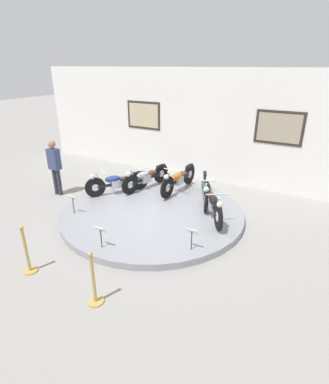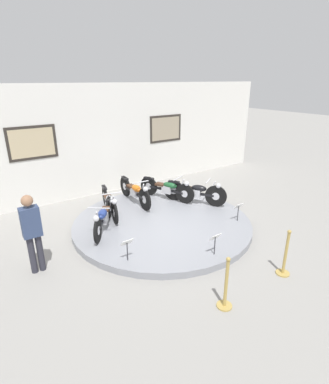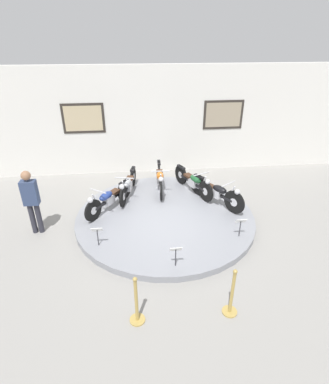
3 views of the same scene
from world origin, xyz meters
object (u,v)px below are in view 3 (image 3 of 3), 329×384
at_px(stanchion_post_left_of_entry, 137,307).
at_px(stanchion_post_right_of_entry, 231,299).
at_px(visitor_standing, 31,199).
at_px(info_placard_front_right, 241,223).
at_px(motorcycle_blue, 108,198).
at_px(motorcycle_green, 194,181).
at_px(motorcycle_black, 217,192).
at_px(info_placard_front_centre, 176,252).
at_px(motorcycle_orange, 160,178).
at_px(info_placard_front_left, 97,232).
at_px(motorcycle_silver, 128,184).

height_order(stanchion_post_left_of_entry, stanchion_post_right_of_entry, same).
bearing_deg(visitor_standing, info_placard_front_right, -10.60).
distance_m(motorcycle_blue, motorcycle_green, 2.65).
xyz_separation_m(motorcycle_green, visitor_standing, (-4.32, -1.43, 0.43)).
height_order(motorcycle_blue, motorcycle_black, motorcycle_black).
height_order(motorcycle_blue, motorcycle_green, motorcycle_green).
xyz_separation_m(info_placard_front_centre, stanchion_post_left_of_entry, (-0.85, -1.17, -0.18)).
relative_size(motorcycle_green, info_placard_front_centre, 3.58).
relative_size(motorcycle_blue, visitor_standing, 0.94).
bearing_deg(motorcycle_green, info_placard_front_right, -73.86).
xyz_separation_m(motorcycle_orange, info_placard_front_right, (1.69, -2.68, -0.03)).
bearing_deg(motorcycle_black, stanchion_post_right_of_entry, -100.54).
bearing_deg(info_placard_front_left, stanchion_post_left_of_entry, -67.62).
height_order(info_placard_front_centre, visitor_standing, visitor_standing).
bearing_deg(info_placard_front_centre, stanchion_post_left_of_entry, -125.85).
relative_size(info_placard_front_left, info_placard_front_right, 1.00).
bearing_deg(info_placard_front_right, visitor_standing, 169.40).
distance_m(motorcycle_silver, motorcycle_green, 2.00).
xyz_separation_m(motorcycle_orange, stanchion_post_left_of_entry, (-0.84, -4.73, -0.21)).
relative_size(motorcycle_orange, motorcycle_black, 1.18).
height_order(info_placard_front_left, stanchion_post_right_of_entry, stanchion_post_right_of_entry).
bearing_deg(motorcycle_blue, visitor_standing, -159.79).
distance_m(motorcycle_silver, stanchion_post_right_of_entry, 4.79).
distance_m(motorcycle_silver, info_placard_front_right, 3.58).
bearing_deg(motorcycle_green, motorcycle_black, -56.11).
bearing_deg(stanchion_post_right_of_entry, info_placard_front_centre, 125.85).
height_order(motorcycle_green, stanchion_post_right_of_entry, stanchion_post_right_of_entry).
xyz_separation_m(motorcycle_silver, info_placard_front_left, (-0.69, -2.37, -0.01)).
xyz_separation_m(info_placard_front_left, stanchion_post_left_of_entry, (0.84, -2.05, -0.18)).
height_order(visitor_standing, stanchion_post_right_of_entry, visitor_standing).
distance_m(motorcycle_blue, visitor_standing, 1.96).
bearing_deg(motorcycle_blue, info_placard_front_right, -26.35).
xyz_separation_m(motorcycle_blue, info_placard_front_left, (-0.16, -1.59, -0.00)).
bearing_deg(motorcycle_blue, motorcycle_green, 17.05).
bearing_deg(motorcycle_orange, motorcycle_blue, -144.59).
distance_m(motorcycle_blue, stanchion_post_left_of_entry, 3.71).
bearing_deg(motorcycle_green, stanchion_post_left_of_entry, -112.71).
xyz_separation_m(motorcycle_silver, stanchion_post_right_of_entry, (1.84, -4.42, -0.19)).
bearing_deg(info_placard_front_right, stanchion_post_left_of_entry, -141.05).
bearing_deg(motorcycle_black, info_placard_front_left, -153.58).
bearing_deg(stanchion_post_left_of_entry, motorcycle_silver, 91.95).
height_order(info_placard_front_left, info_placard_front_right, same).
bearing_deg(stanchion_post_left_of_entry, visitor_standing, 129.58).
bearing_deg(stanchion_post_right_of_entry, info_placard_front_left, 141.05).
xyz_separation_m(info_placard_front_centre, visitor_standing, (-3.32, 1.82, 0.45)).
distance_m(info_placard_front_right, stanchion_post_left_of_entry, 3.27).
distance_m(motorcycle_blue, motorcycle_orange, 1.87).
relative_size(motorcycle_blue, info_placard_front_left, 3.14).
height_order(motorcycle_silver, motorcycle_black, motorcycle_black).
distance_m(info_placard_front_centre, visitor_standing, 3.81).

